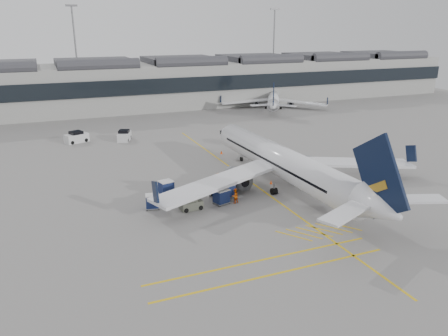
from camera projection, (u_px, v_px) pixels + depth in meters
name	position (u px, v px, depth m)	size (l,w,h in m)	color
ground	(204.00, 220.00, 47.11)	(220.00, 220.00, 0.00)	gray
terminal	(105.00, 85.00, 108.47)	(200.00, 20.45, 12.40)	#9E9E99
light_masts	(89.00, 48.00, 117.67)	(113.00, 0.60, 25.45)	slate
apron_markings	(248.00, 180.00, 59.53)	(0.25, 60.00, 0.01)	gold
airliner_main	(285.00, 163.00, 56.01)	(37.18, 40.64, 10.80)	silver
airliner_far	(274.00, 99.00, 111.69)	(24.37, 26.88, 7.93)	silver
belt_loader	(219.00, 188.00, 54.88)	(5.12, 2.36, 2.03)	silver
baggage_cart_a	(228.00, 190.00, 53.13)	(1.90, 1.70, 1.70)	gray
baggage_cart_b	(166.00, 187.00, 53.88)	(2.02, 1.79, 1.83)	gray
baggage_cart_c	(221.00, 196.00, 51.13)	(2.07, 1.87, 1.81)	gray
baggage_cart_d	(152.00, 201.00, 49.79)	(1.85, 1.62, 1.70)	gray
ramp_agent_a	(218.00, 179.00, 57.05)	(0.63, 0.42, 1.74)	#DE590B
ramp_agent_b	(235.00, 196.00, 51.42)	(0.87, 0.68, 1.80)	#FF630D
pushback_tug	(191.00, 204.00, 49.71)	(2.59, 1.73, 1.39)	#535649
safety_cone_nose	(221.00, 152.00, 71.57)	(0.40, 0.40, 0.56)	#F24C0A
safety_cone_engine	(271.00, 182.00, 57.85)	(0.37, 0.37, 0.51)	#F24C0A
service_van_left	(76.00, 137.00, 78.61)	(4.46, 3.41, 2.05)	silver
service_van_mid	(124.00, 136.00, 79.99)	(3.17, 4.22, 1.94)	silver
service_van_right	(239.00, 140.00, 76.91)	(4.61, 3.95, 2.13)	silver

